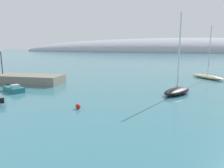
% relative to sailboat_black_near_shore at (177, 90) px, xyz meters
% --- Properties ---
extents(distant_ridge, '(360.97, 86.45, 28.30)m').
position_rel_sailboat_black_near_shore_xyz_m(distant_ridge, '(2.16, 202.41, -0.58)').
color(distant_ridge, '#999EA8').
rests_on(distant_ridge, ground).
extents(sailboat_black_near_shore, '(4.60, 6.08, 10.84)m').
position_rel_sailboat_black_near_shore_xyz_m(sailboat_black_near_shore, '(0.00, 0.00, 0.00)').
color(sailboat_black_near_shore, black).
rests_on(sailboat_black_near_shore, water).
extents(sailboat_sand_outer_mooring, '(6.38, 7.56, 10.48)m').
position_rel_sailboat_black_near_shore_xyz_m(sailboat_sand_outer_mooring, '(5.98, 16.40, -0.11)').
color(sailboat_sand_outer_mooring, '#C6B284').
rests_on(sailboat_sand_outer_mooring, water).
extents(motorboat_teal_foreground, '(4.22, 3.18, 1.09)m').
position_rel_sailboat_black_near_shore_xyz_m(motorboat_teal_foreground, '(-22.64, -4.98, -0.19)').
color(motorboat_teal_foreground, '#1E6B70').
rests_on(motorboat_teal_foreground, water).
extents(mooring_buoy_red, '(0.54, 0.54, 0.54)m').
position_rel_sailboat_black_near_shore_xyz_m(mooring_buoy_red, '(-10.03, -10.06, -0.31)').
color(mooring_buoy_red, red).
rests_on(mooring_buoy_red, water).
extents(harbor_lamp_post, '(0.36, 0.36, 4.36)m').
position_rel_sailboat_black_near_shore_xyz_m(harbor_lamp_post, '(-30.69, 1.58, 3.58)').
color(harbor_lamp_post, black).
rests_on(harbor_lamp_post, breakwater_rocks).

